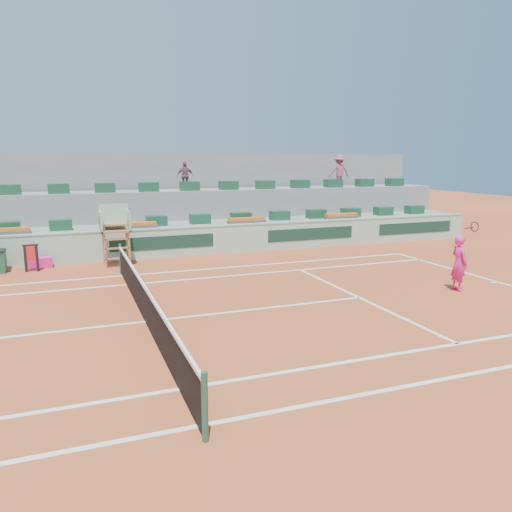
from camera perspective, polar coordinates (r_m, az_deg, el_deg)
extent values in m
plane|color=#9F411E|center=(13.30, -12.50, -7.35)|extent=(90.00, 90.00, 0.00)
cube|color=gray|center=(23.55, -16.40, 1.96)|extent=(36.00, 4.00, 1.20)
cube|color=gray|center=(25.04, -16.78, 4.07)|extent=(36.00, 2.40, 2.60)
cube|color=gray|center=(26.55, -17.15, 6.38)|extent=(36.00, 0.40, 4.40)
cube|color=#F51F88|center=(20.94, -23.49, -0.70)|extent=(0.92, 0.41, 0.41)
imported|color=#744D57|center=(25.14, -8.08, 9.05)|extent=(0.86, 0.43, 1.42)
imported|color=#934955|center=(27.89, 9.48, 9.53)|extent=(1.19, 0.77, 1.74)
cube|color=white|center=(18.93, 25.90, -2.69)|extent=(0.12, 10.97, 0.01)
cube|color=white|center=(8.33, -6.63, -18.75)|extent=(23.77, 0.12, 0.01)
cube|color=white|center=(18.55, -15.00, -2.20)|extent=(23.77, 0.12, 0.01)
cube|color=white|center=(9.52, -8.73, -14.81)|extent=(23.77, 0.12, 0.01)
cube|color=white|center=(17.23, -14.52, -3.19)|extent=(23.77, 0.12, 0.01)
cube|color=white|center=(15.47, 11.71, -4.68)|extent=(0.12, 8.23, 0.01)
cube|color=white|center=(13.30, -12.50, -7.33)|extent=(12.80, 0.12, 0.01)
cube|color=white|center=(18.82, 25.59, -2.74)|extent=(0.30, 0.12, 0.01)
cube|color=black|center=(13.16, -12.59, -5.45)|extent=(0.03, 11.87, 0.92)
cube|color=white|center=(13.03, -12.68, -3.36)|extent=(0.06, 11.87, 0.07)
cylinder|color=#204C3A|center=(7.69, -5.87, -16.82)|extent=(0.10, 0.10, 1.10)
cylinder|color=#204C3A|center=(18.88, -15.22, -0.30)|extent=(0.10, 0.10, 1.10)
cube|color=#9AC2AC|center=(21.39, -15.92, 1.10)|extent=(36.00, 0.30, 1.20)
cube|color=#80AC95|center=(21.29, -16.01, 2.77)|extent=(36.00, 0.34, 0.06)
cube|color=#133529|center=(21.47, -10.57, 1.51)|extent=(4.40, 0.02, 0.56)
cube|color=#133529|center=(23.70, 6.32, 2.52)|extent=(4.40, 0.02, 0.56)
cube|color=#133529|center=(26.94, 17.78, 3.09)|extent=(4.40, 0.02, 0.56)
cube|color=#946138|center=(19.92, -16.85, 0.56)|extent=(0.08, 0.08, 1.35)
cube|color=#946138|center=(19.99, -14.28, 0.73)|extent=(0.08, 0.08, 1.35)
cube|color=#946138|center=(20.60, -16.99, 0.89)|extent=(0.08, 0.08, 1.35)
cube|color=#946138|center=(20.68, -14.51, 1.06)|extent=(0.08, 0.08, 1.35)
cube|color=#946138|center=(20.18, -15.76, 2.81)|extent=(1.10, 0.90, 0.08)
cube|color=#9AC2AC|center=(20.50, -15.94, 4.36)|extent=(1.10, 0.08, 1.00)
cube|color=#9AC2AC|center=(20.10, -17.29, 3.73)|extent=(0.06, 0.90, 0.80)
cube|color=#9AC2AC|center=(20.19, -14.35, 3.91)|extent=(0.06, 0.90, 0.80)
cube|color=#946138|center=(20.25, -15.83, 3.52)|extent=(0.80, 0.60, 0.08)
cube|color=#946138|center=(20.01, -15.52, -0.27)|extent=(0.90, 0.08, 0.06)
cube|color=#946138|center=(19.94, -15.58, 0.86)|extent=(0.90, 0.08, 0.06)
cube|color=#946138|center=(19.88, -15.63, 1.85)|extent=(0.90, 0.08, 0.06)
cube|color=#17472A|center=(22.61, -26.48, 2.99)|extent=(0.90, 0.60, 0.44)
cube|color=#17472A|center=(22.49, -21.41, 3.35)|extent=(0.90, 0.60, 0.44)
cube|color=#17472A|center=(22.55, -16.33, 3.68)|extent=(0.90, 0.60, 0.44)
cube|color=#17472A|center=(22.79, -11.30, 3.99)|extent=(0.90, 0.60, 0.44)
cube|color=#17472A|center=(23.20, -6.42, 4.25)|extent=(0.90, 0.60, 0.44)
cube|color=#17472A|center=(23.77, -1.73, 4.48)|extent=(0.90, 0.60, 0.44)
cube|color=#17472A|center=(24.49, 2.71, 4.67)|extent=(0.90, 0.60, 0.44)
cube|color=#17472A|center=(25.35, 6.88, 4.82)|extent=(0.90, 0.60, 0.44)
cube|color=#17472A|center=(26.33, 10.76, 4.93)|extent=(0.90, 0.60, 0.44)
cube|color=#17472A|center=(27.42, 14.34, 5.02)|extent=(0.90, 0.60, 0.44)
cube|color=#17472A|center=(28.61, 17.64, 5.08)|extent=(0.90, 0.60, 0.44)
cube|color=#17472A|center=(24.37, -26.35, 6.82)|extent=(0.90, 0.60, 0.44)
cube|color=#17472A|center=(24.26, -21.62, 7.17)|extent=(0.90, 0.60, 0.44)
cube|color=#17472A|center=(24.32, -16.88, 7.48)|extent=(0.90, 0.60, 0.44)
cube|color=#17472A|center=(24.54, -12.18, 7.73)|extent=(0.90, 0.60, 0.44)
cube|color=#17472A|center=(24.92, -7.59, 7.92)|extent=(0.90, 0.60, 0.44)
cube|color=#17472A|center=(25.45, -3.16, 8.07)|extent=(0.90, 0.60, 0.44)
cube|color=#17472A|center=(26.12, 1.07, 8.16)|extent=(0.90, 0.60, 0.44)
cube|color=#17472A|center=(26.93, 5.06, 8.20)|extent=(0.90, 0.60, 0.44)
cube|color=#17472A|center=(27.86, 8.81, 8.21)|extent=(0.90, 0.60, 0.44)
cube|color=#17472A|center=(28.89, 12.30, 8.19)|extent=(0.90, 0.60, 0.44)
cube|color=#17472A|center=(30.02, 15.54, 8.14)|extent=(0.90, 0.60, 0.44)
cube|color=#505050|center=(21.83, -26.65, 2.35)|extent=(1.80, 0.36, 0.16)
cube|color=orange|center=(21.82, -26.68, 2.72)|extent=(1.70, 0.32, 0.12)
cube|color=#505050|center=(21.88, -13.52, 3.24)|extent=(1.80, 0.36, 0.16)
cube|color=orange|center=(21.86, -13.54, 3.60)|extent=(1.70, 0.32, 0.12)
cube|color=#505050|center=(23.03, -1.08, 3.92)|extent=(1.80, 0.36, 0.16)
cube|color=orange|center=(23.02, -1.08, 4.27)|extent=(1.70, 0.32, 0.12)
cube|color=#505050|center=(25.15, 9.74, 4.37)|extent=(1.80, 0.36, 0.16)
cube|color=orange|center=(25.13, 9.75, 4.68)|extent=(1.70, 0.32, 0.12)
cube|color=black|center=(20.33, -24.85, -0.29)|extent=(0.09, 0.09, 1.00)
cube|color=black|center=(20.30, -23.73, -0.22)|extent=(0.09, 0.09, 1.00)
cube|color=black|center=(20.23, -24.40, 1.14)|extent=(0.55, 0.07, 0.06)
cube|color=red|center=(20.26, -24.34, 0.29)|extent=(0.40, 0.04, 0.56)
imported|color=#F51F88|center=(17.06, 22.18, -0.77)|extent=(0.48, 0.68, 1.77)
cylinder|color=black|center=(16.66, 23.17, 2.96)|extent=(0.03, 0.35, 0.09)
torus|color=black|center=(16.50, 23.71, 3.09)|extent=(0.31, 0.08, 0.31)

